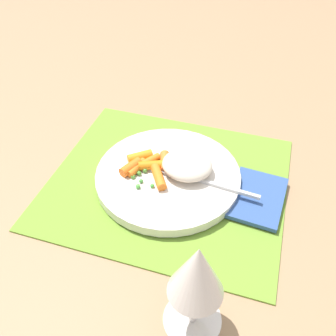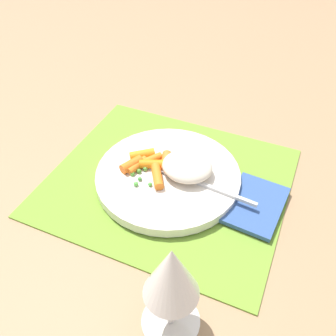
% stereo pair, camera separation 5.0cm
% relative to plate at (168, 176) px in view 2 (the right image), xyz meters
% --- Properties ---
extents(ground_plane, '(2.40, 2.40, 0.00)m').
position_rel_plate_xyz_m(ground_plane, '(0.00, 0.00, -0.01)').
color(ground_plane, '#997551').
extents(placemat, '(0.41, 0.36, 0.01)m').
position_rel_plate_xyz_m(placemat, '(0.00, 0.00, -0.01)').
color(placemat, olive).
rests_on(placemat, ground_plane).
extents(plate, '(0.25, 0.25, 0.02)m').
position_rel_plate_xyz_m(plate, '(0.00, 0.00, 0.00)').
color(plate, silver).
rests_on(plate, placemat).
extents(rice_mound, '(0.09, 0.08, 0.03)m').
position_rel_plate_xyz_m(rice_mound, '(-0.03, -0.01, 0.02)').
color(rice_mound, beige).
rests_on(rice_mound, plate).
extents(carrot_portion, '(0.09, 0.09, 0.02)m').
position_rel_plate_xyz_m(carrot_portion, '(0.04, 0.00, 0.02)').
color(carrot_portion, orange).
rests_on(carrot_portion, plate).
extents(pea_scatter, '(0.08, 0.09, 0.01)m').
position_rel_plate_xyz_m(pea_scatter, '(0.03, 0.00, 0.01)').
color(pea_scatter, '#5AAB3D').
rests_on(pea_scatter, plate).
extents(fork, '(0.20, 0.03, 0.01)m').
position_rel_plate_xyz_m(fork, '(-0.04, 0.00, 0.01)').
color(fork, silver).
rests_on(fork, plate).
extents(wine_glass, '(0.08, 0.08, 0.16)m').
position_rel_plate_xyz_m(wine_glass, '(-0.10, 0.23, 0.09)').
color(wine_glass, silver).
rests_on(wine_glass, ground_plane).
extents(napkin, '(0.10, 0.13, 0.01)m').
position_rel_plate_xyz_m(napkin, '(-0.16, -0.00, -0.00)').
color(napkin, '#33518C').
rests_on(napkin, placemat).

